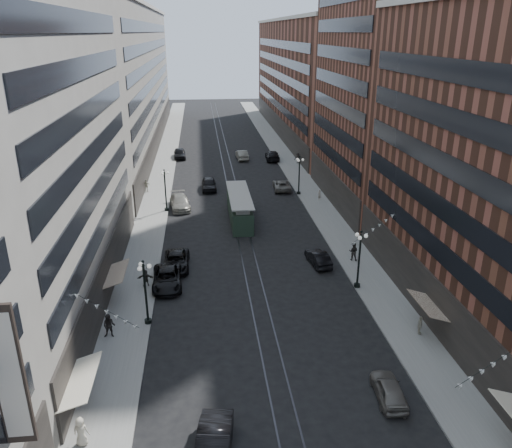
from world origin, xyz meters
name	(u,v)px	position (x,y,z in m)	size (l,w,h in m)	color
ground	(235,197)	(0.00, 60.00, 0.00)	(220.00, 220.00, 0.00)	black
sidewalk_west	(161,180)	(-11.00, 70.00, 0.07)	(4.00, 180.00, 0.15)	gray
sidewalk_east	(298,175)	(11.00, 70.00, 0.07)	(4.00, 180.00, 0.15)	gray
rail_west	(226,178)	(-0.70, 70.00, 0.01)	(0.12, 180.00, 0.02)	#2D2D33
rail_east	(234,178)	(0.70, 70.00, 0.01)	(0.12, 180.00, 0.02)	#2D2D33
building_west_mid	(38,140)	(-17.00, 33.00, 14.00)	(8.00, 36.00, 28.00)	gray
building_west_far	(134,80)	(-17.00, 96.00, 13.00)	(8.00, 90.00, 26.00)	gray
building_east_mid	(482,169)	(17.00, 28.00, 12.00)	(8.00, 30.00, 24.00)	brown
building_east_tower	(373,39)	(17.00, 56.00, 21.00)	(8.00, 26.00, 42.00)	brown
building_east_far	(296,80)	(17.00, 105.00, 12.00)	(8.00, 72.00, 24.00)	brown
lamppost_sw_far	(145,290)	(-9.20, 28.00, 3.10)	(1.03, 1.14, 5.52)	black
lamppost_sw_mid	(165,189)	(-9.20, 55.00, 3.10)	(1.03, 1.14, 5.52)	black
lamppost_se_far	(359,257)	(9.20, 32.00, 3.10)	(1.03, 1.14, 5.52)	black
lamppost_se_mid	(299,174)	(9.20, 60.00, 3.10)	(1.03, 1.14, 5.52)	black
streetcar	(239,208)	(0.00, 51.09, 1.51)	(2.62, 11.84, 3.28)	#223627
car_2	(167,278)	(-8.01, 34.36, 0.79)	(2.62, 5.68, 1.58)	black
car_4	(389,389)	(6.80, 17.51, 0.70)	(1.65, 4.10, 1.40)	#615D57
car_5	(213,448)	(-4.43, 13.83, 0.87)	(1.84, 5.27, 1.74)	black
pedestrian_1	(81,431)	(-11.75, 15.65, 1.05)	(0.88, 0.48, 1.81)	#B9B199
pedestrian_2	(109,326)	(-11.90, 26.34, 1.11)	(0.93, 0.51, 1.92)	black
pedestrian_4	(420,325)	(11.67, 24.08, 0.91)	(0.89, 0.41, 1.52)	#AEA790
car_7	(176,261)	(-7.32, 38.06, 0.75)	(2.48, 5.39, 1.50)	black
car_8	(180,202)	(-7.51, 56.06, 0.85)	(2.38, 5.86, 1.70)	gray
car_9	(180,153)	(-8.40, 84.32, 0.89)	(2.11, 5.25, 1.79)	black
car_10	(318,258)	(6.80, 37.27, 0.72)	(1.52, 4.35, 1.43)	black
car_11	(282,185)	(7.21, 62.70, 0.73)	(2.42, 5.25, 1.46)	#646059
car_12	(272,155)	(8.40, 81.00, 0.85)	(2.37, 5.83, 1.69)	black
car_13	(209,184)	(-3.50, 63.90, 0.88)	(2.08, 5.17, 1.76)	black
car_14	(242,155)	(2.94, 82.13, 0.85)	(1.80, 5.15, 1.70)	gray
pedestrian_5	(146,278)	(-9.95, 34.40, 0.93)	(1.44, 0.41, 1.55)	black
pedestrian_6	(147,186)	(-12.50, 63.46, 1.07)	(1.08, 0.49, 1.84)	#ABA48D
pedestrian_7	(353,251)	(10.49, 37.61, 1.09)	(0.91, 0.50, 1.88)	black
pedestrian_8	(319,194)	(11.54, 57.12, 0.90)	(0.55, 0.36, 1.50)	#B3A695
pedestrian_9	(298,158)	(12.46, 77.58, 1.07)	(1.19, 0.49, 1.85)	black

